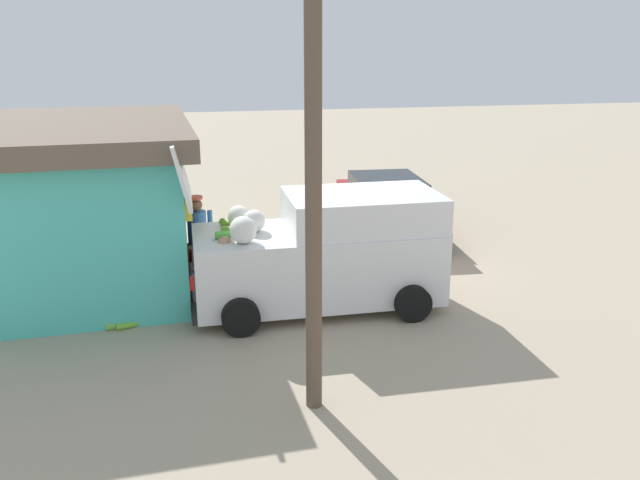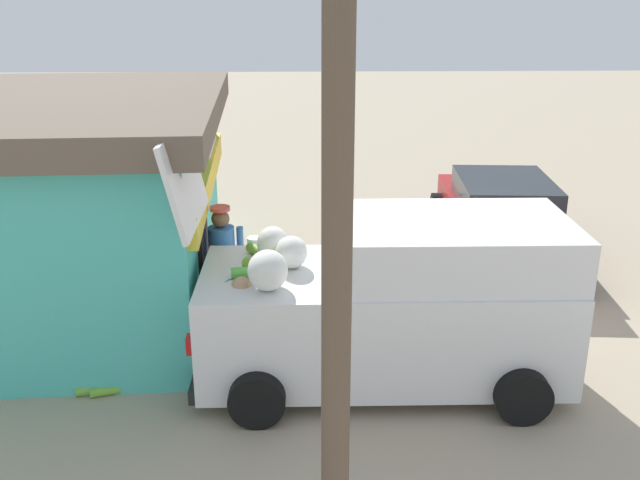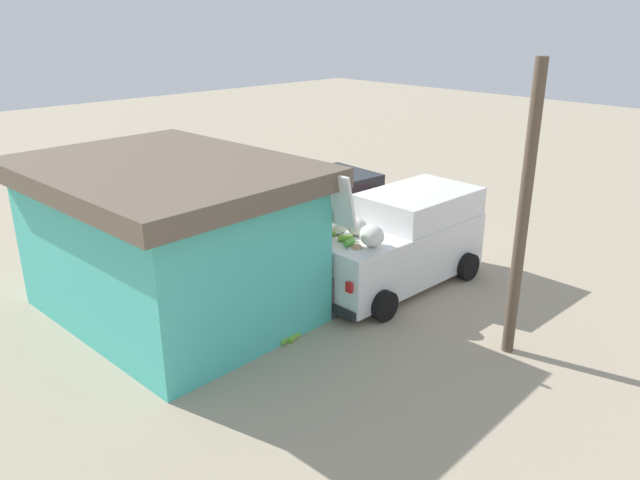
{
  "view_description": "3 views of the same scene",
  "coord_description": "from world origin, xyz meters",
  "views": [
    {
      "loc": [
        -12.57,
        3.09,
        4.46
      ],
      "look_at": [
        -1.12,
        0.67,
        0.88
      ],
      "focal_mm": 37.21,
      "sensor_mm": 36.0,
      "label": 1
    },
    {
      "loc": [
        -9.5,
        1.86,
        4.39
      ],
      "look_at": [
        -0.68,
        1.61,
        1.23
      ],
      "focal_mm": 39.9,
      "sensor_mm": 36.0,
      "label": 2
    },
    {
      "loc": [
        -9.86,
        10.59,
        5.6
      ],
      "look_at": [
        -0.49,
        1.59,
        0.77
      ],
      "focal_mm": 34.61,
      "sensor_mm": 36.0,
      "label": 3
    }
  ],
  "objects": [
    {
      "name": "ground_plane",
      "position": [
        0.0,
        0.0,
        0.0
      ],
      "size": [
        60.0,
        60.0,
        0.0
      ],
      "primitive_type": "plane",
      "color": "tan"
    },
    {
      "name": "storefront_bar",
      "position": [
        0.06,
        5.04,
        1.55
      ],
      "size": [
        5.77,
        4.49,
        3.01
      ],
      "color": "#4CC6B7",
      "rests_on": "ground_plane"
    },
    {
      "name": "delivery_van",
      "position": [
        -2.1,
        0.79,
        0.98
      ],
      "size": [
        2.14,
        4.39,
        2.95
      ],
      "color": "white",
      "rests_on": "ground_plane"
    },
    {
      "name": "parked_sedan",
      "position": [
        1.97,
        -1.59,
        0.64
      ],
      "size": [
        4.25,
        2.32,
        1.34
      ],
      "color": "maroon",
      "rests_on": "ground_plane"
    },
    {
      "name": "vendor_standing",
      "position": [
        -0.82,
        2.89,
        1.01
      ],
      "size": [
        0.34,
        0.57,
        1.74
      ],
      "color": "#726047",
      "rests_on": "ground_plane"
    },
    {
      "name": "customer_bending",
      "position": [
        -2.26,
        2.73,
        0.88
      ],
      "size": [
        0.7,
        0.72,
        1.45
      ],
      "color": "#4C4C51",
      "rests_on": "ground_plane"
    },
    {
      "name": "unloaded_banana_pile",
      "position": [
        -2.1,
        4.18,
        0.19
      ],
      "size": [
        0.83,
        0.91,
        0.41
      ],
      "color": "silver",
      "rests_on": "ground_plane"
    },
    {
      "name": "paint_bucket",
      "position": [
        1.91,
        2.64,
        0.18
      ],
      "size": [
        0.26,
        0.26,
        0.36
      ],
      "primitive_type": "cylinder",
      "color": "silver",
      "rests_on": "ground_plane"
    },
    {
      "name": "utility_pole",
      "position": [
        -5.29,
        1.63,
        2.49
      ],
      "size": [
        0.2,
        0.2,
        4.98
      ],
      "primitive_type": "cylinder",
      "color": "brown",
      "rests_on": "ground_plane"
    }
  ]
}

